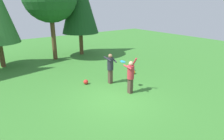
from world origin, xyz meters
name	(u,v)px	position (x,y,z in m)	size (l,w,h in m)	color
ground_plane	(115,99)	(0.00, 0.00, 0.00)	(40.00, 40.00, 0.00)	#387A2D
person_thrower	(131,74)	(1.04, 0.09, 0.99)	(0.50, 0.58, 1.83)	#4C382D
person_catcher	(110,66)	(1.02, 1.74, 1.01)	(0.51, 0.60, 1.71)	#4C382D
frisbee	(123,62)	(1.07, 0.73, 1.49)	(0.38, 0.38, 0.08)	#2393D1
ball_red	(86,82)	(-0.17, 2.43, 0.14)	(0.27, 0.27, 0.27)	red
ball_orange	(133,72)	(3.11, 2.10, 0.12)	(0.24, 0.24, 0.24)	orange
ball_blue	(133,69)	(3.53, 2.54, 0.10)	(0.19, 0.19, 0.19)	blue
tree_right	(79,0)	(3.03, 8.77, 4.60)	(3.08, 3.08, 7.37)	brown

